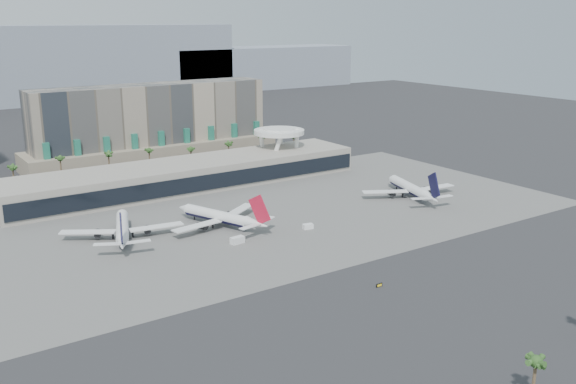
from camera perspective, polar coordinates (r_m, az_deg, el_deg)
ground at (r=214.45m, az=4.02°, el=-5.79°), size 900.00×900.00×0.00m
apron_pad at (r=257.42m, az=-3.54°, el=-2.14°), size 260.00×130.00×0.06m
mountain_ridge at (r=646.80m, az=-20.76°, el=10.12°), size 680.00×60.00×70.00m
hotel at (r=362.51m, az=-11.93°, el=5.39°), size 140.00×30.00×42.00m
terminal at (r=302.58m, az=-8.87°, el=1.62°), size 170.00×32.50×14.50m
saucer_structure at (r=331.74m, az=-0.80°, el=5.11°), size 26.00×26.00×21.89m
palm_row at (r=335.84m, az=-10.41°, el=3.60°), size 157.80×2.80×13.10m
airliner_left at (r=237.47m, az=-14.51°, el=-3.14°), size 41.98×43.37×15.64m
airliner_centre at (r=244.60m, az=-6.04°, el=-2.18°), size 41.98×43.35×15.68m
airliner_right at (r=287.94m, az=10.88°, el=0.31°), size 43.03×44.58×15.83m
service_vehicle_a at (r=226.68m, az=-4.53°, el=-4.29°), size 5.28×3.08×2.45m
service_vehicle_b at (r=241.43m, az=1.78°, el=-3.08°), size 4.13×2.83×1.95m
taxiway_sign at (r=193.11m, az=8.11°, el=-8.20°), size 2.31×0.47×1.05m
near_palm_a at (r=145.77m, az=21.13°, el=-14.35°), size 6.00×6.00×10.16m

